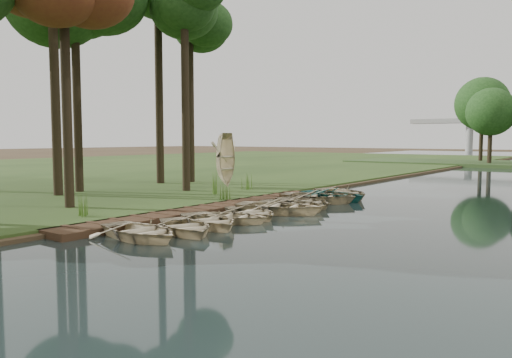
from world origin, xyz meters
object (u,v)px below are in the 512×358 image
Objects in this scene: boardwalk at (212,209)px; rowboat_0 at (140,229)px; rowboat_2 at (209,218)px; rowboat_1 at (185,224)px; stored_rowboat at (226,182)px.

rowboat_0 is at bearing -69.18° from boardwalk.
rowboat_0 is 3.04m from rowboat_2.
rowboat_1 is at bearing -152.85° from rowboat_2.
rowboat_1 is 0.97× the size of rowboat_2.
rowboat_1 reaches higher than boardwalk.
stored_rowboat reaches higher than rowboat_2.
stored_rowboat is (-7.38, 13.09, 0.25)m from rowboat_0.
rowboat_2 reaches higher than rowboat_1.
stored_rowboat reaches higher than boardwalk.
boardwalk is 4.64× the size of rowboat_0.
rowboat_0 is at bearing -171.10° from rowboat_1.
stored_rowboat is (-5.04, 6.93, 0.50)m from boardwalk.
rowboat_1 is 1.41m from rowboat_2.
rowboat_0 reaches higher than rowboat_1.
rowboat_1 is at bearing -58.29° from boardwalk.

